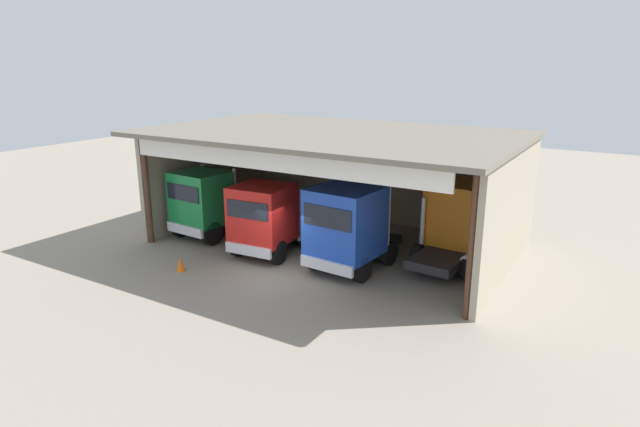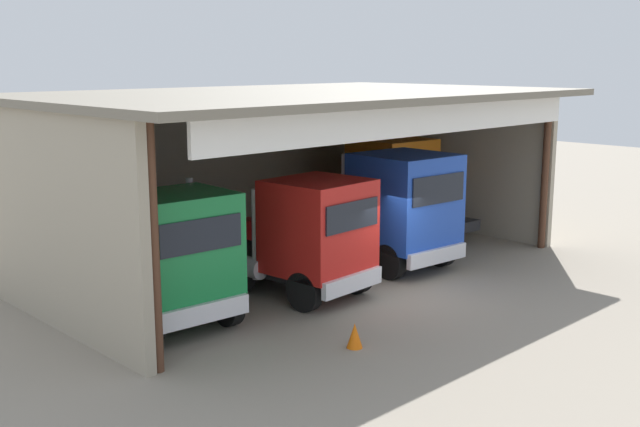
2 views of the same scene
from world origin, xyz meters
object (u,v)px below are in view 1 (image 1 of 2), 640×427
at_px(tool_cart, 363,221).
at_px(traffic_cone, 180,264).
at_px(truck_red_center_bay, 267,218).
at_px(truck_green_left_bay, 206,203).
at_px(truck_blue_yard_outside, 348,226).
at_px(truck_orange_right_bay, 459,222).
at_px(oil_drum, 302,208).

height_order(tool_cart, traffic_cone, tool_cart).
bearing_deg(tool_cart, truck_red_center_bay, -111.13).
xyz_separation_m(truck_green_left_bay, truck_blue_yard_outside, (7.96, -0.28, 0.16)).
bearing_deg(truck_green_left_bay, truck_orange_right_bay, -162.52).
relative_size(truck_green_left_bay, truck_red_center_bay, 0.91).
distance_m(oil_drum, traffic_cone, 9.31).
relative_size(truck_red_center_bay, truck_blue_yard_outside, 1.08).
relative_size(truck_green_left_bay, truck_blue_yard_outside, 0.98).
distance_m(truck_green_left_bay, truck_red_center_bay, 4.04).
relative_size(oil_drum, traffic_cone, 1.65).
bearing_deg(truck_green_left_bay, truck_blue_yard_outside, -178.24).
relative_size(truck_orange_right_bay, traffic_cone, 8.66).
relative_size(truck_blue_yard_outside, oil_drum, 5.17).
xyz_separation_m(oil_drum, tool_cart, (4.03, -0.51, 0.04)).
bearing_deg(truck_green_left_bay, truck_red_center_bay, 177.32).
relative_size(truck_red_center_bay, truck_orange_right_bay, 1.06).
bearing_deg(truck_orange_right_bay, truck_blue_yard_outside, -135.10).
distance_m(truck_green_left_bay, truck_blue_yard_outside, 7.97).
bearing_deg(traffic_cone, oil_drum, 90.64).
bearing_deg(oil_drum, truck_green_left_bay, -110.80).
height_order(truck_red_center_bay, truck_blue_yard_outside, truck_blue_yard_outside).
xyz_separation_m(truck_red_center_bay, tool_cart, (2.06, 5.33, -1.17)).
relative_size(truck_red_center_bay, oil_drum, 5.58).
bearing_deg(oil_drum, truck_orange_right_bay, -15.03).
bearing_deg(truck_blue_yard_outside, truck_orange_right_bay, -135.32).
distance_m(truck_green_left_bay, traffic_cone, 4.70).
xyz_separation_m(truck_green_left_bay, traffic_cone, (2.15, -3.92, -1.44)).
relative_size(truck_orange_right_bay, tool_cart, 4.85).
xyz_separation_m(truck_orange_right_bay, tool_cart, (-5.49, 2.05, -1.33)).
height_order(truck_red_center_bay, truck_orange_right_bay, truck_orange_right_bay).
height_order(truck_orange_right_bay, tool_cart, truck_orange_right_bay).
distance_m(truck_orange_right_bay, tool_cart, 6.01).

